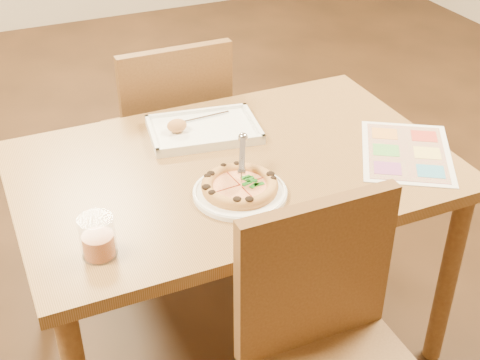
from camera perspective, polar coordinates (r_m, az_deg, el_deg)
name	(u,v)px	position (r m, az deg, el deg)	size (l,w,h in m)	color
dining_table	(233,187)	(2.06, -0.59, -0.59)	(1.30, 0.85, 0.72)	olive
chair_near	(330,334)	(1.69, 7.73, -12.91)	(0.42, 0.42, 0.47)	brown
chair_far	(171,123)	(2.58, -5.90, 4.90)	(0.42, 0.42, 0.47)	brown
plate	(240,193)	(1.87, 0.00, -1.11)	(0.26, 0.26, 0.01)	white
pizza	(240,186)	(1.86, -0.02, -0.51)	(0.22, 0.22, 0.03)	#E09C4C
pizza_cutter	(242,160)	(1.87, 0.18, 1.70)	(0.08, 0.15, 0.09)	silver
appetizer_tray	(202,131)	(2.17, -3.29, 4.24)	(0.38, 0.29, 0.06)	white
glass_tumbler	(98,239)	(1.67, -12.03, -4.97)	(0.09, 0.09, 0.11)	#8A360A
menu	(406,152)	(2.13, 14.02, 2.32)	(0.27, 0.38, 0.01)	silver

